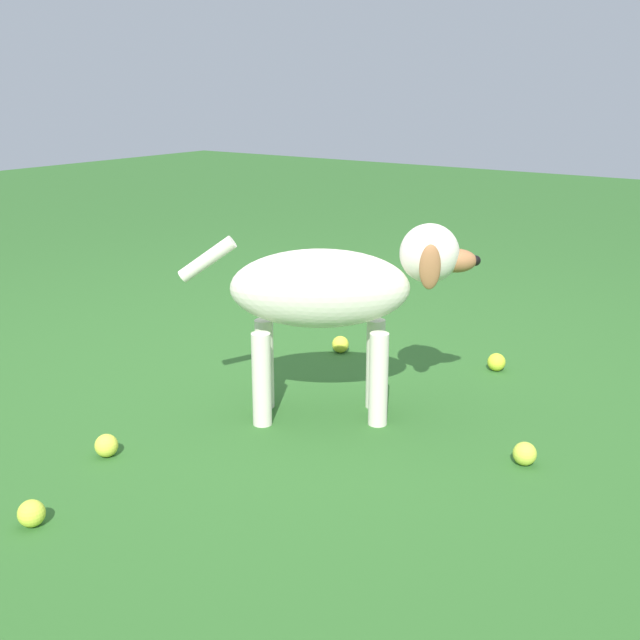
{
  "coord_description": "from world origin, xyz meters",
  "views": [
    {
      "loc": [
        1.57,
        -2.02,
        1.02
      ],
      "look_at": [
        0.23,
        -0.12,
        0.32
      ],
      "focal_mm": 44.25,
      "sensor_mm": 36.0,
      "label": 1
    }
  ],
  "objects_px": {
    "tennis_ball_4": "(31,513)",
    "tennis_ball_1": "(525,454)",
    "tennis_ball_0": "(106,445)",
    "tennis_ball_2": "(496,362)",
    "dog": "(338,292)",
    "tennis_ball_3": "(340,344)"
  },
  "relations": [
    {
      "from": "tennis_ball_1",
      "to": "tennis_ball_3",
      "type": "height_order",
      "value": "same"
    },
    {
      "from": "tennis_ball_1",
      "to": "tennis_ball_0",
      "type": "bearing_deg",
      "value": -147.19
    },
    {
      "from": "tennis_ball_2",
      "to": "tennis_ball_1",
      "type": "bearing_deg",
      "value": -60.92
    },
    {
      "from": "tennis_ball_0",
      "to": "tennis_ball_4",
      "type": "distance_m",
      "value": 0.38
    },
    {
      "from": "tennis_ball_1",
      "to": "tennis_ball_2",
      "type": "distance_m",
      "value": 0.75
    },
    {
      "from": "tennis_ball_1",
      "to": "tennis_ball_4",
      "type": "distance_m",
      "value": 1.3
    },
    {
      "from": "tennis_ball_3",
      "to": "tennis_ball_2",
      "type": "bearing_deg",
      "value": 15.64
    },
    {
      "from": "tennis_ball_0",
      "to": "tennis_ball_1",
      "type": "bearing_deg",
      "value": 32.81
    },
    {
      "from": "tennis_ball_1",
      "to": "dog",
      "type": "bearing_deg",
      "value": -178.12
    },
    {
      "from": "tennis_ball_3",
      "to": "tennis_ball_1",
      "type": "bearing_deg",
      "value": -27.4
    },
    {
      "from": "dog",
      "to": "tennis_ball_0",
      "type": "distance_m",
      "value": 0.81
    },
    {
      "from": "tennis_ball_3",
      "to": "tennis_ball_0",
      "type": "bearing_deg",
      "value": -92.18
    },
    {
      "from": "dog",
      "to": "tennis_ball_2",
      "type": "bearing_deg",
      "value": 33.96
    },
    {
      "from": "tennis_ball_3",
      "to": "dog",
      "type": "bearing_deg",
      "value": -57.2
    },
    {
      "from": "dog",
      "to": "tennis_ball_1",
      "type": "bearing_deg",
      "value": -33.53
    },
    {
      "from": "tennis_ball_1",
      "to": "tennis_ball_3",
      "type": "distance_m",
      "value": 1.07
    },
    {
      "from": "tennis_ball_3",
      "to": "tennis_ball_4",
      "type": "distance_m",
      "value": 1.48
    },
    {
      "from": "tennis_ball_0",
      "to": "tennis_ball_3",
      "type": "xyz_separation_m",
      "value": [
        0.04,
        1.13,
        0.0
      ]
    },
    {
      "from": "dog",
      "to": "tennis_ball_0",
      "type": "bearing_deg",
      "value": -156.48
    },
    {
      "from": "tennis_ball_1",
      "to": "tennis_ball_2",
      "type": "relative_size",
      "value": 1.0
    },
    {
      "from": "tennis_ball_4",
      "to": "tennis_ball_1",
      "type": "bearing_deg",
      "value": 49.34
    },
    {
      "from": "tennis_ball_2",
      "to": "tennis_ball_4",
      "type": "bearing_deg",
      "value": -106.41
    }
  ]
}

